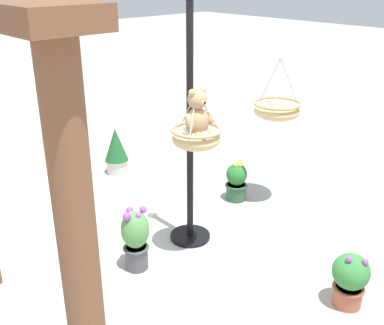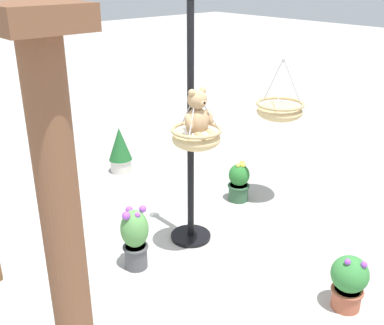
{
  "view_description": "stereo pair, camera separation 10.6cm",
  "coord_description": "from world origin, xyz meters",
  "px_view_note": "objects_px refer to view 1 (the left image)",
  "views": [
    {
      "loc": [
        2.83,
        3.06,
        2.78
      ],
      "look_at": [
        -0.01,
        0.02,
        1.02
      ],
      "focal_mm": 43.53,
      "sensor_mm": 36.0,
      "label": 1
    },
    {
      "loc": [
        2.76,
        3.13,
        2.78
      ],
      "look_at": [
        -0.01,
        0.02,
        1.02
      ],
      "focal_mm": 43.53,
      "sensor_mm": 36.0,
      "label": 2
    }
  ],
  "objects_px": {
    "potted_plant_fern_front": "(236,181)",
    "potted_plant_small_succulent": "(350,279)",
    "greenhouse_pillar_far_back": "(86,314)",
    "hanging_basket_left_high": "(277,110)",
    "teddy_bear": "(198,117)",
    "potted_plant_tall_leafy": "(135,238)",
    "potted_plant_bushy_green": "(116,151)",
    "display_pole_central": "(190,171)",
    "hanging_basket_with_teddy": "(196,137)"
  },
  "relations": [
    {
      "from": "hanging_basket_with_teddy",
      "to": "potted_plant_bushy_green",
      "type": "xyz_separation_m",
      "value": [
        -0.59,
        -2.29,
        -0.95
      ]
    },
    {
      "from": "hanging_basket_left_high",
      "to": "potted_plant_fern_front",
      "type": "relative_size",
      "value": 1.36
    },
    {
      "from": "potted_plant_fern_front",
      "to": "potted_plant_bushy_green",
      "type": "relative_size",
      "value": 0.8
    },
    {
      "from": "potted_plant_fern_front",
      "to": "potted_plant_small_succulent",
      "type": "height_order",
      "value": "potted_plant_fern_front"
    },
    {
      "from": "greenhouse_pillar_far_back",
      "to": "potted_plant_tall_leafy",
      "type": "bearing_deg",
      "value": -131.74
    },
    {
      "from": "display_pole_central",
      "to": "potted_plant_small_succulent",
      "type": "xyz_separation_m",
      "value": [
        -0.26,
        1.76,
        -0.53
      ]
    },
    {
      "from": "display_pole_central",
      "to": "hanging_basket_left_high",
      "type": "distance_m",
      "value": 1.41
    },
    {
      "from": "potted_plant_fern_front",
      "to": "display_pole_central",
      "type": "bearing_deg",
      "value": 14.4
    },
    {
      "from": "teddy_bear",
      "to": "greenhouse_pillar_far_back",
      "type": "distance_m",
      "value": 2.49
    },
    {
      "from": "hanging_basket_with_teddy",
      "to": "greenhouse_pillar_far_back",
      "type": "height_order",
      "value": "greenhouse_pillar_far_back"
    },
    {
      "from": "teddy_bear",
      "to": "potted_plant_small_succulent",
      "type": "bearing_deg",
      "value": 105.48
    },
    {
      "from": "teddy_bear",
      "to": "potted_plant_bushy_green",
      "type": "distance_m",
      "value": 2.65
    },
    {
      "from": "display_pole_central",
      "to": "potted_plant_fern_front",
      "type": "xyz_separation_m",
      "value": [
        -1.06,
        -0.27,
        -0.55
      ]
    },
    {
      "from": "potted_plant_tall_leafy",
      "to": "potted_plant_bushy_green",
      "type": "relative_size",
      "value": 0.99
    },
    {
      "from": "hanging_basket_with_teddy",
      "to": "potted_plant_small_succulent",
      "type": "bearing_deg",
      "value": 105.25
    },
    {
      "from": "greenhouse_pillar_far_back",
      "to": "potted_plant_bushy_green",
      "type": "xyz_separation_m",
      "value": [
        -2.65,
        -3.69,
        -0.95
      ]
    },
    {
      "from": "potted_plant_tall_leafy",
      "to": "greenhouse_pillar_far_back",
      "type": "bearing_deg",
      "value": 48.26
    },
    {
      "from": "display_pole_central",
      "to": "potted_plant_tall_leafy",
      "type": "distance_m",
      "value": 0.9
    },
    {
      "from": "teddy_bear",
      "to": "potted_plant_small_succulent",
      "type": "distance_m",
      "value": 1.97
    },
    {
      "from": "greenhouse_pillar_far_back",
      "to": "potted_plant_small_succulent",
      "type": "bearing_deg",
      "value": 177.52
    },
    {
      "from": "display_pole_central",
      "to": "potted_plant_tall_leafy",
      "type": "bearing_deg",
      "value": 3.2
    },
    {
      "from": "potted_plant_tall_leafy",
      "to": "potted_plant_bushy_green",
      "type": "bearing_deg",
      "value": -120.17
    },
    {
      "from": "display_pole_central",
      "to": "hanging_basket_with_teddy",
      "type": "xyz_separation_m",
      "value": [
        0.15,
        0.25,
        0.48
      ]
    },
    {
      "from": "hanging_basket_left_high",
      "to": "potted_plant_small_succulent",
      "type": "relative_size",
      "value": 1.36
    },
    {
      "from": "hanging_basket_with_teddy",
      "to": "potted_plant_fern_front",
      "type": "bearing_deg",
      "value": -156.66
    },
    {
      "from": "teddy_bear",
      "to": "hanging_basket_left_high",
      "type": "xyz_separation_m",
      "value": [
        -1.5,
        -0.21,
        -0.28
      ]
    },
    {
      "from": "teddy_bear",
      "to": "potted_plant_small_succulent",
      "type": "relative_size",
      "value": 0.87
    },
    {
      "from": "hanging_basket_left_high",
      "to": "potted_plant_fern_front",
      "type": "bearing_deg",
      "value": -49.49
    },
    {
      "from": "teddy_bear",
      "to": "greenhouse_pillar_far_back",
      "type": "bearing_deg",
      "value": 33.92
    },
    {
      "from": "display_pole_central",
      "to": "potted_plant_fern_front",
      "type": "bearing_deg",
      "value": -165.6
    },
    {
      "from": "greenhouse_pillar_far_back",
      "to": "potted_plant_fern_front",
      "type": "bearing_deg",
      "value": -149.45
    },
    {
      "from": "greenhouse_pillar_far_back",
      "to": "potted_plant_tall_leafy",
      "type": "height_order",
      "value": "greenhouse_pillar_far_back"
    },
    {
      "from": "display_pole_central",
      "to": "hanging_basket_left_high",
      "type": "height_order",
      "value": "display_pole_central"
    },
    {
      "from": "potted_plant_bushy_green",
      "to": "hanging_basket_with_teddy",
      "type": "bearing_deg",
      "value": 75.47
    },
    {
      "from": "hanging_basket_with_teddy",
      "to": "potted_plant_small_succulent",
      "type": "distance_m",
      "value": 1.87
    },
    {
      "from": "hanging_basket_left_high",
      "to": "potted_plant_small_succulent",
      "type": "xyz_separation_m",
      "value": [
        1.09,
        1.7,
        -0.94
      ]
    },
    {
      "from": "hanging_basket_with_teddy",
      "to": "potted_plant_bushy_green",
      "type": "relative_size",
      "value": 0.83
    },
    {
      "from": "potted_plant_fern_front",
      "to": "potted_plant_bushy_green",
      "type": "bearing_deg",
      "value": -70.7
    },
    {
      "from": "potted_plant_tall_leafy",
      "to": "teddy_bear",
      "type": "bearing_deg",
      "value": 159.54
    },
    {
      "from": "teddy_bear",
      "to": "hanging_basket_left_high",
      "type": "height_order",
      "value": "hanging_basket_left_high"
    },
    {
      "from": "potted_plant_tall_leafy",
      "to": "potted_plant_small_succulent",
      "type": "relative_size",
      "value": 1.24
    },
    {
      "from": "teddy_bear",
      "to": "potted_plant_small_succulent",
      "type": "height_order",
      "value": "teddy_bear"
    },
    {
      "from": "display_pole_central",
      "to": "teddy_bear",
      "type": "height_order",
      "value": "display_pole_central"
    },
    {
      "from": "potted_plant_bushy_green",
      "to": "display_pole_central",
      "type": "bearing_deg",
      "value": 77.74
    },
    {
      "from": "hanging_basket_left_high",
      "to": "potted_plant_bushy_green",
      "type": "relative_size",
      "value": 1.09
    },
    {
      "from": "potted_plant_small_succulent",
      "to": "teddy_bear",
      "type": "bearing_deg",
      "value": -74.52
    },
    {
      "from": "potted_plant_tall_leafy",
      "to": "potted_plant_small_succulent",
      "type": "bearing_deg",
      "value": 120.9
    },
    {
      "from": "teddy_bear",
      "to": "hanging_basket_left_high",
      "type": "bearing_deg",
      "value": -172.05
    },
    {
      "from": "hanging_basket_with_teddy",
      "to": "greenhouse_pillar_far_back",
      "type": "distance_m",
      "value": 2.49
    },
    {
      "from": "hanging_basket_left_high",
      "to": "potted_plant_bushy_green",
      "type": "height_order",
      "value": "hanging_basket_left_high"
    }
  ]
}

